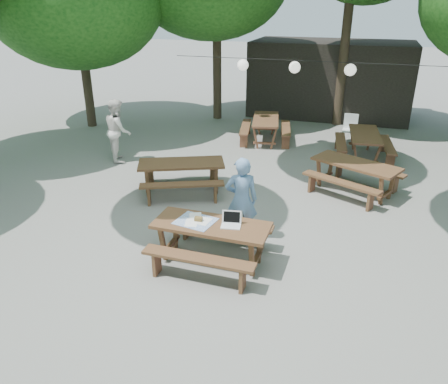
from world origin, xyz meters
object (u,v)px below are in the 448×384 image
main_picnic_table (212,242)px  plastic_chair (349,135)px  picnic_table_nw (182,176)px  second_person (118,130)px  woman (241,200)px

main_picnic_table → plastic_chair: plastic_chair is taller
picnic_table_nw → second_person: second_person is taller
picnic_table_nw → woman: bearing=-65.3°
plastic_chair → second_person: bearing=-146.8°
picnic_table_nw → woman: size_ratio=1.42×
second_person → plastic_chair: bearing=-92.0°
woman → second_person: bearing=-54.4°
second_person → plastic_chair: second_person is taller
picnic_table_nw → second_person: size_ratio=1.36×
woman → plastic_chair: (1.59, 7.05, -0.58)m
woman → plastic_chair: bearing=-121.3°
main_picnic_table → plastic_chair: size_ratio=2.22×
main_picnic_table → woman: woman is taller
main_picnic_table → second_person: 6.02m
main_picnic_table → picnic_table_nw: (-1.70, 2.67, 0.00)m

